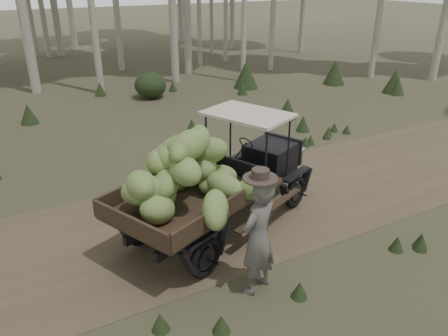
% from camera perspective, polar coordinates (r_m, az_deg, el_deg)
% --- Properties ---
extents(ground, '(120.00, 120.00, 0.00)m').
position_cam_1_polar(ground, '(9.69, 4.29, -4.78)').
color(ground, '#473D2B').
rests_on(ground, ground).
extents(dirt_track, '(70.00, 4.00, 0.01)m').
position_cam_1_polar(dirt_track, '(9.69, 4.29, -4.76)').
color(dirt_track, brown).
rests_on(dirt_track, ground).
extents(banana_truck, '(4.91, 3.39, 2.39)m').
position_cam_1_polar(banana_truck, '(7.87, -2.70, -0.78)').
color(banana_truck, black).
rests_on(banana_truck, ground).
extents(farmer, '(0.84, 0.71, 2.13)m').
position_cam_1_polar(farmer, '(6.78, 4.48, -8.82)').
color(farmer, '#55524E').
rests_on(farmer, ground).
extents(undergrowth, '(24.37, 22.72, 1.31)m').
position_cam_1_polar(undergrowth, '(8.31, 16.10, -6.86)').
color(undergrowth, '#233319').
rests_on(undergrowth, ground).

